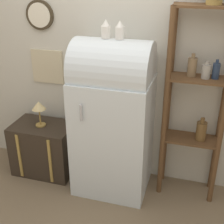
{
  "coord_description": "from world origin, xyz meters",
  "views": [
    {
      "loc": [
        0.77,
        -2.4,
        2.19
      ],
      "look_at": [
        -0.01,
        0.25,
        0.88
      ],
      "focal_mm": 50.0,
      "sensor_mm": 36.0,
      "label": 1
    }
  ],
  "objects_px": {
    "suitcase_trunk": "(44,148)",
    "desk_lamp": "(39,107)",
    "refrigerator": "(113,117)",
    "vase_left": "(106,29)",
    "vase_center": "(120,30)"
  },
  "relations": [
    {
      "from": "vase_left",
      "to": "suitcase_trunk",
      "type": "bearing_deg",
      "value": 177.34
    },
    {
      "from": "suitcase_trunk",
      "to": "vase_center",
      "type": "xyz_separation_m",
      "value": [
        0.88,
        -0.04,
        1.37
      ]
    },
    {
      "from": "refrigerator",
      "to": "vase_left",
      "type": "distance_m",
      "value": 0.85
    },
    {
      "from": "suitcase_trunk",
      "to": "desk_lamp",
      "type": "distance_m",
      "value": 0.51
    },
    {
      "from": "suitcase_trunk",
      "to": "desk_lamp",
      "type": "relative_size",
      "value": 2.34
    },
    {
      "from": "desk_lamp",
      "to": "suitcase_trunk",
      "type": "bearing_deg",
      "value": 45.03
    },
    {
      "from": "suitcase_trunk",
      "to": "vase_center",
      "type": "bearing_deg",
      "value": -2.33
    },
    {
      "from": "suitcase_trunk",
      "to": "vase_left",
      "type": "height_order",
      "value": "vase_left"
    },
    {
      "from": "vase_center",
      "to": "refrigerator",
      "type": "bearing_deg",
      "value": -176.98
    },
    {
      "from": "refrigerator",
      "to": "suitcase_trunk",
      "type": "distance_m",
      "value": 0.98
    },
    {
      "from": "vase_center",
      "to": "suitcase_trunk",
      "type": "bearing_deg",
      "value": 177.67
    },
    {
      "from": "vase_left",
      "to": "vase_center",
      "type": "relative_size",
      "value": 1.01
    },
    {
      "from": "refrigerator",
      "to": "desk_lamp",
      "type": "bearing_deg",
      "value": 177.89
    },
    {
      "from": "refrigerator",
      "to": "desk_lamp",
      "type": "relative_size",
      "value": 5.56
    },
    {
      "from": "suitcase_trunk",
      "to": "vase_left",
      "type": "bearing_deg",
      "value": -2.66
    }
  ]
}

